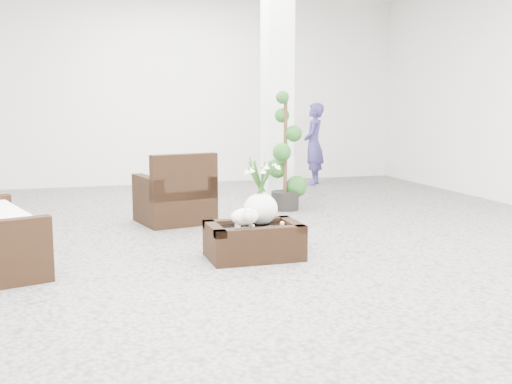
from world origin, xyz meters
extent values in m
plane|color=gray|center=(0.00, 0.00, 0.00)|extent=(11.00, 11.00, 0.00)
cube|color=white|center=(1.20, 2.80, 1.75)|extent=(0.40, 0.40, 3.50)
cube|color=black|center=(-0.09, -0.34, 0.16)|extent=(0.90, 0.60, 0.31)
ellipsoid|color=white|center=(-0.21, -0.44, 0.42)|extent=(0.28, 0.23, 0.21)
cylinder|color=white|center=(0.21, -0.32, 0.33)|extent=(0.04, 0.04, 0.03)
cube|color=black|center=(-0.54, 1.71, 0.45)|extent=(1.00, 0.97, 0.90)
imported|color=navy|center=(2.51, 4.57, 0.75)|extent=(0.59, 0.65, 1.50)
camera|label=1|loc=(-1.77, -6.01, 1.52)|focal=43.30mm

